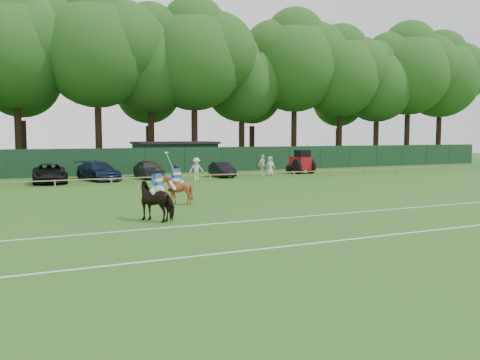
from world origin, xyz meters
TOP-DOWN VIEW (x-y plane):
  - ground at (0.00, 0.00)m, footprint 160.00×160.00m
  - horse_dark at (-4.48, 0.87)m, footprint 1.95×2.18m
  - horse_chestnut at (-2.10, 5.44)m, footprint 1.49×1.62m
  - suv_black at (-7.05, 21.28)m, footprint 2.79×5.49m
  - sedan_navy at (-3.23, 22.04)m, footprint 3.33×5.63m
  - hatch_grey at (1.03, 22.23)m, footprint 1.88×4.61m
  - estate_black at (7.30, 20.86)m, footprint 1.65×3.98m
  - spectator_left at (4.24, 19.15)m, footprint 1.27×0.85m
  - spectator_mid at (11.04, 20.27)m, footprint 1.21×0.98m
  - spectator_right at (11.80, 20.17)m, footprint 0.91×0.65m
  - rider_dark at (-4.47, 0.86)m, footprint 0.83×0.68m
  - rider_chestnut at (-2.10, 5.43)m, footprint 0.96×0.53m
  - pitch_lines at (0.00, -3.50)m, footprint 60.00×5.10m
  - pitch_rail at (0.00, 18.00)m, footprint 62.10×0.10m
  - perimeter_fence at (0.00, 27.00)m, footprint 92.08×0.08m
  - utility_shed at (6.00, 30.00)m, footprint 8.40×4.40m
  - tree_row at (2.00, 35.00)m, footprint 96.00×12.00m
  - tractor at (15.86, 21.35)m, footprint 1.91×2.71m

SIDE VIEW (x-z plane):
  - ground at x=0.00m, z-range 0.00..0.00m
  - tree_row at x=2.00m, z-range -10.50..10.50m
  - pitch_lines at x=0.00m, z-range 0.00..0.01m
  - pitch_rail at x=0.00m, z-range 0.20..0.70m
  - estate_black at x=7.30m, z-range 0.00..1.28m
  - suv_black at x=-7.05m, z-range 0.00..1.49m
  - sedan_navy at x=-3.23m, z-range 0.00..1.53m
  - hatch_grey at x=1.03m, z-range 0.00..1.57m
  - horse_chestnut at x=-2.10m, z-range 0.00..1.57m
  - horse_dark at x=-4.48m, z-range 0.00..1.71m
  - spectator_right at x=11.80m, z-range 0.00..1.75m
  - spectator_left at x=4.24m, z-range 0.00..1.82m
  - spectator_mid at x=11.04m, z-range 0.00..1.93m
  - tractor at x=15.86m, z-range -0.06..2.20m
  - perimeter_fence at x=0.00m, z-range 0.00..2.50m
  - rider_chestnut at x=-2.10m, z-range 0.48..2.53m
  - utility_shed at x=6.00m, z-range 0.02..3.06m
  - rider_dark at x=-4.47m, z-range 0.91..2.32m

